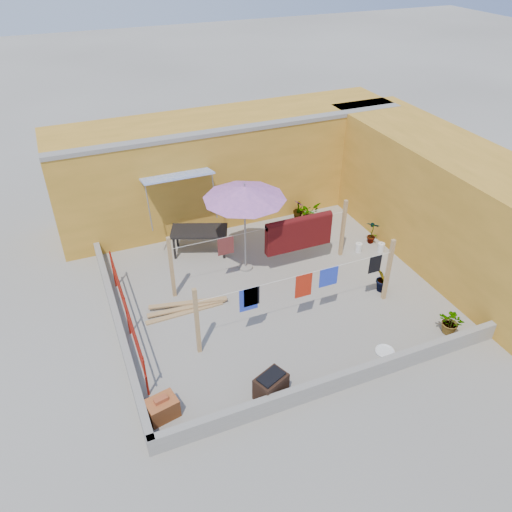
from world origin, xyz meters
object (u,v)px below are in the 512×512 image
at_px(brick_stack, 162,408).
at_px(plant_back_a, 309,213).
at_px(water_jug_a, 359,248).
at_px(green_hose, 309,215).
at_px(white_basin, 385,351).
at_px(water_jug_b, 381,247).
at_px(outdoor_table, 199,232).
at_px(patio_umbrella, 245,193).
at_px(brazier, 271,386).

bearing_deg(brick_stack, plant_back_a, 42.34).
bearing_deg(water_jug_a, green_hose, 98.67).
height_order(white_basin, water_jug_b, water_jug_b).
relative_size(outdoor_table, brick_stack, 2.69).
distance_m(outdoor_table, green_hose, 4.07).
distance_m(patio_umbrella, green_hose, 4.30).
bearing_deg(green_hose, white_basin, -101.89).
height_order(patio_umbrella, water_jug_b, patio_umbrella).
distance_m(outdoor_table, water_jug_b, 5.38).
bearing_deg(outdoor_table, patio_umbrella, -53.88).
distance_m(water_jug_a, water_jug_b, 0.67).
height_order(water_jug_b, green_hose, water_jug_b).
xyz_separation_m(brick_stack, white_basin, (5.09, -0.24, -0.18)).
relative_size(brazier, water_jug_b, 2.42).
bearing_deg(patio_umbrella, plant_back_a, 29.02).
distance_m(white_basin, water_jug_b, 4.25).
height_order(outdoor_table, water_jug_a, outdoor_table).
distance_m(brick_stack, brazier, 2.21).
xyz_separation_m(patio_umbrella, white_basin, (1.71, -4.31, -2.33)).
relative_size(patio_umbrella, brick_stack, 3.93).
distance_m(patio_umbrella, water_jug_b, 4.66).
bearing_deg(brazier, green_hose, 56.58).
bearing_deg(brazier, plant_back_a, 56.33).
height_order(brazier, green_hose, brazier).
xyz_separation_m(water_jug_b, green_hose, (-0.99, 2.71, -0.11)).
bearing_deg(patio_umbrella, green_hose, 32.98).
xyz_separation_m(patio_umbrella, water_jug_b, (4.02, -0.74, -2.23)).
xyz_separation_m(brick_stack, plant_back_a, (6.17, 5.62, 0.15)).
distance_m(patio_umbrella, water_jug_a, 4.10).
bearing_deg(patio_umbrella, white_basin, -68.37).
bearing_deg(brazier, patio_umbrella, 74.95).
relative_size(outdoor_table, water_jug_a, 5.67).
bearing_deg(brick_stack, water_jug_b, 24.21).
relative_size(brick_stack, water_jug_b, 2.09).
xyz_separation_m(brazier, white_basin, (2.90, 0.12, -0.25)).
bearing_deg(brazier, outdoor_table, 87.39).
bearing_deg(green_hose, brick_stack, -136.70).
bearing_deg(brick_stack, green_hose, 43.30).
bearing_deg(green_hose, water_jug_a, -81.33).
bearing_deg(green_hose, outdoor_table, -170.14).
height_order(brazier, white_basin, brazier).
distance_m(brick_stack, green_hose, 8.81).
bearing_deg(water_jug_b, water_jug_a, 158.15).
bearing_deg(outdoor_table, green_hose, 9.86).
distance_m(white_basin, green_hose, 6.41).
distance_m(water_jug_a, green_hose, 2.49).
bearing_deg(white_basin, water_jug_a, 66.02).
height_order(brick_stack, water_jug_b, brick_stack).
xyz_separation_m(patio_umbrella, brick_stack, (-3.38, -4.07, -2.14)).
bearing_deg(water_jug_a, brazier, -139.43).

